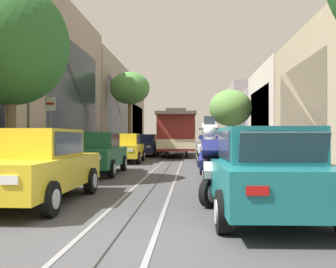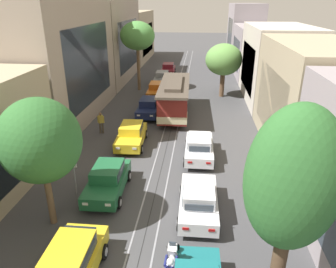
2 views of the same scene
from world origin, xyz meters
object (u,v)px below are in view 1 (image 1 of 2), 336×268
(parked_car_navy_fourth_left, at_px, (144,145))
(parked_car_orange_fifth_left, at_px, (152,144))
(parked_car_white_mid_right, at_px, (217,149))
(parked_car_green_second_left, at_px, (95,153))
(motorcycle_with_rider, at_px, (210,157))
(parked_car_maroon_far_left, at_px, (163,142))
(street_sign_post, at_px, (50,127))
(parked_car_yellow_mid_left, at_px, (125,148))
(parked_car_white_second_right, at_px, (231,155))
(parked_car_grey_sixth_left, at_px, (157,142))
(street_tree_kerb_left_near, at_px, (11,45))
(parked_car_teal_near_right, at_px, (264,171))
(pedestrian_on_left_pavement, at_px, (84,144))
(cable_car_trolley, at_px, (176,133))
(street_tree_kerb_left_second, at_px, (130,89))
(street_tree_kerb_right_second, at_px, (231,108))
(parked_car_yellow_near_left, at_px, (34,165))

(parked_car_navy_fourth_left, bearing_deg, parked_car_orange_fifth_left, 90.78)
(parked_car_white_mid_right, bearing_deg, parked_car_green_second_left, -136.48)
(parked_car_white_mid_right, xyz_separation_m, motorcycle_with_rider, (-0.90, -10.65, 0.18))
(parked_car_navy_fourth_left, height_order, parked_car_maroon_far_left, same)
(parked_car_navy_fourth_left, xyz_separation_m, street_sign_post, (-1.43, -14.24, 0.96))
(parked_car_yellow_mid_left, xyz_separation_m, parked_car_white_second_right, (4.96, -7.66, 0.00))
(parked_car_grey_sixth_left, distance_m, street_tree_kerb_left_near, 27.68)
(parked_car_grey_sixth_left, relative_size, parked_car_teal_near_right, 1.00)
(motorcycle_with_rider, height_order, pedestrian_on_left_pavement, motorcycle_with_rider)
(cable_car_trolley, bearing_deg, parked_car_green_second_left, -101.40)
(parked_car_white_mid_right, bearing_deg, parked_car_yellow_mid_left, 162.07)
(street_tree_kerb_left_second, bearing_deg, motorcycle_with_rider, -77.09)
(street_tree_kerb_right_second, bearing_deg, parked_car_navy_fourth_left, -134.83)
(parked_car_navy_fourth_left, bearing_deg, motorcycle_with_rider, -78.61)
(parked_car_white_mid_right, bearing_deg, parked_car_teal_near_right, -89.91)
(parked_car_white_mid_right, distance_m, street_sign_post, 8.69)
(parked_car_green_second_left, height_order, parked_car_navy_fourth_left, same)
(parked_car_orange_fifth_left, relative_size, parked_car_white_mid_right, 1.00)
(street_tree_kerb_left_second, xyz_separation_m, street_tree_kerb_right_second, (9.57, -1.89, -2.13))
(pedestrian_on_left_pavement, bearing_deg, parked_car_teal_near_right, -62.88)
(parked_car_white_second_right, bearing_deg, parked_car_navy_fourth_left, 108.37)
(parked_car_yellow_mid_left, bearing_deg, parked_car_white_mid_right, -17.93)
(parked_car_teal_near_right, height_order, pedestrian_on_left_pavement, pedestrian_on_left_pavement)
(street_tree_kerb_left_second, bearing_deg, parked_car_green_second_left, -83.89)
(parked_car_green_second_left, height_order, pedestrian_on_left_pavement, pedestrian_on_left_pavement)
(parked_car_green_second_left, height_order, parked_car_white_mid_right, same)
(parked_car_yellow_near_left, bearing_deg, parked_car_white_mid_right, 66.53)
(parked_car_navy_fourth_left, distance_m, parked_car_teal_near_right, 20.34)
(street_tree_kerb_left_second, distance_m, cable_car_trolley, 11.11)
(parked_car_white_second_right, bearing_deg, parked_car_yellow_mid_left, 122.94)
(parked_car_yellow_near_left, xyz_separation_m, street_tree_kerb_left_second, (-2.59, 27.78, 5.31))
(parked_car_yellow_near_left, height_order, street_sign_post, street_sign_post)
(parked_car_yellow_mid_left, relative_size, cable_car_trolley, 0.48)
(parked_car_maroon_far_left, height_order, street_tree_kerb_right_second, street_tree_kerb_right_second)
(parked_car_yellow_near_left, relative_size, parked_car_orange_fifth_left, 0.99)
(parked_car_green_second_left, height_order, parked_car_white_second_right, same)
(parked_car_white_mid_right, distance_m, cable_car_trolley, 8.52)
(street_tree_kerb_right_second, bearing_deg, parked_car_teal_near_right, -94.91)
(parked_car_teal_near_right, relative_size, motorcycle_with_rider, 2.35)
(street_tree_kerb_left_second, bearing_deg, pedestrian_on_left_pavement, -92.23)
(parked_car_maroon_far_left, bearing_deg, parked_car_navy_fourth_left, -90.10)
(street_sign_post, bearing_deg, pedestrian_on_left_pavement, 99.79)
(parked_car_teal_near_right, distance_m, parked_car_white_second_right, 5.59)
(parked_car_grey_sixth_left, bearing_deg, street_tree_kerb_right_second, -33.74)
(parked_car_maroon_far_left, height_order, motorcycle_with_rider, motorcycle_with_rider)
(parked_car_white_mid_right, height_order, street_tree_kerb_left_near, street_tree_kerb_left_near)
(street_tree_kerb_right_second, bearing_deg, parked_car_yellow_mid_left, -118.11)
(parked_car_navy_fourth_left, height_order, parked_car_orange_fifth_left, same)
(parked_car_white_second_right, relative_size, street_tree_kerb_left_near, 0.71)
(parked_car_teal_near_right, height_order, street_tree_kerb_left_near, street_tree_kerb_left_near)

